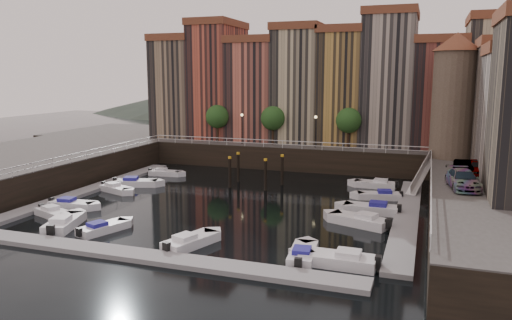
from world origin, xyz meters
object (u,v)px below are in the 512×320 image
at_px(gangway, 421,174).
at_px(car_a, 477,169).
at_px(mooring_pilings, 254,172).
at_px(boat_left_2, 115,189).
at_px(boat_left_1, 71,204).
at_px(car_c, 463,181).
at_px(corner_tower, 454,94).
at_px(boat_left_0, 53,213).
at_px(car_b, 463,169).

bearing_deg(gangway, car_a, -49.14).
height_order(mooring_pilings, boat_left_2, mooring_pilings).
bearing_deg(boat_left_1, mooring_pilings, 42.84).
bearing_deg(boat_left_2, car_c, 17.95).
height_order(gangway, mooring_pilings, gangway).
distance_m(mooring_pilings, boat_left_1, 19.40).
xyz_separation_m(car_a, car_c, (-1.52, -6.20, 0.02)).
relative_size(corner_tower, car_c, 2.62).
relative_size(corner_tower, gangway, 1.66).
xyz_separation_m(boat_left_1, boat_left_2, (-0.02, 6.97, -0.01)).
xyz_separation_m(boat_left_0, boat_left_2, (-0.44, 9.84, 0.01)).
relative_size(car_b, car_c, 0.78).
bearing_deg(corner_tower, car_c, -88.46).
bearing_deg(mooring_pilings, corner_tower, 21.38).
height_order(corner_tower, gangway, corner_tower).
bearing_deg(car_c, boat_left_1, -178.46).
bearing_deg(car_b, corner_tower, 91.32).
height_order(boat_left_2, car_a, car_a).
distance_m(boat_left_0, boat_left_1, 2.91).
relative_size(boat_left_2, car_c, 0.85).
bearing_deg(mooring_pilings, gangway, 11.34).
relative_size(mooring_pilings, car_b, 1.36).
relative_size(gangway, boat_left_0, 1.91).
distance_m(gangway, car_a, 7.65).
bearing_deg(boat_left_2, boat_left_0, -68.06).
height_order(car_a, car_c, car_c).
height_order(corner_tower, car_b, corner_tower).
height_order(gangway, boat_left_2, gangway).
distance_m(boat_left_2, car_a, 36.01).
xyz_separation_m(corner_tower, boat_left_1, (-33.47, -22.44, -9.84)).
bearing_deg(boat_left_2, mooring_pilings, 49.22).
bearing_deg(gangway, boat_left_0, -145.38).
bearing_deg(corner_tower, boat_left_0, -142.55).
relative_size(mooring_pilings, boat_left_1, 1.21).
height_order(boat_left_2, car_c, car_c).
height_order(car_a, car_b, car_a).
bearing_deg(car_a, car_b, 177.11).
xyz_separation_m(boat_left_0, car_b, (33.87, 15.14, 3.35)).
distance_m(mooring_pilings, car_a, 22.69).
bearing_deg(mooring_pilings, car_c, -21.54).
height_order(corner_tower, car_c, corner_tower).
distance_m(corner_tower, car_b, 12.11).
bearing_deg(gangway, corner_tower, 57.20).
xyz_separation_m(boat_left_1, car_a, (35.43, 12.32, 3.39)).
relative_size(boat_left_1, car_c, 0.88).
bearing_deg(car_c, mooring_pilings, 149.76).
height_order(mooring_pilings, car_a, car_a).
bearing_deg(boat_left_0, car_a, 43.23).
relative_size(corner_tower, car_b, 3.35).
bearing_deg(boat_left_0, gangway, 54.38).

